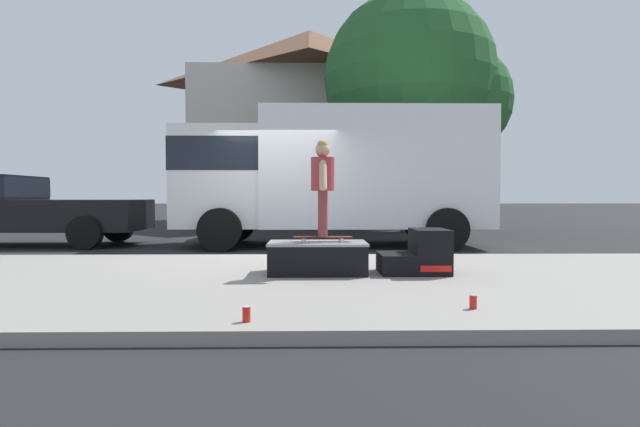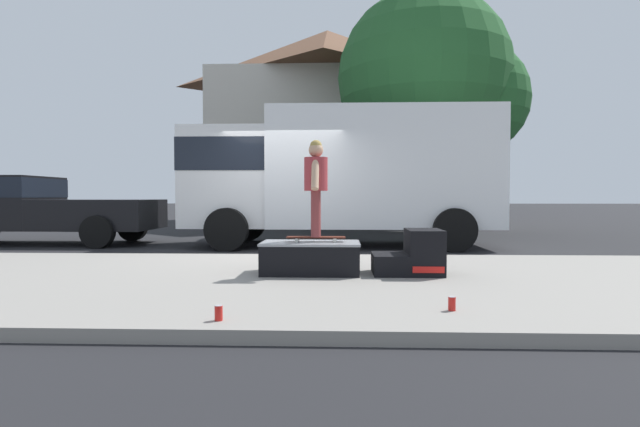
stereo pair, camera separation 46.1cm
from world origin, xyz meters
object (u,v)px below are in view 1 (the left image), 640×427
(skater_kid, at_px, (323,180))
(soda_can, at_px, (246,314))
(skateboard, at_px, (323,238))
(street_tree_main, at_px, (419,84))
(skate_box, at_px, (317,257))
(pickup_truck_black, at_px, (10,207))
(soda_can_b, at_px, (473,302))
(kicker_ramp, at_px, (419,255))
(box_truck, at_px, (331,172))

(skater_kid, bearing_deg, soda_can, -104.75)
(skateboard, xyz_separation_m, skater_kid, (0.00, -0.00, 0.76))
(street_tree_main, bearing_deg, soda_can, -108.43)
(skate_box, height_order, skateboard, skateboard)
(skateboard, xyz_separation_m, street_tree_main, (3.30, 9.36, 4.12))
(skate_box, height_order, skater_kid, skater_kid)
(skateboard, distance_m, soda_can, 2.69)
(skater_kid, height_order, pickup_truck_black, skater_kid)
(skater_kid, bearing_deg, soda_can_b, -58.48)
(kicker_ramp, distance_m, box_truck, 5.15)
(skater_kid, xyz_separation_m, box_truck, (0.29, 4.84, 0.35))
(skateboard, height_order, pickup_truck_black, pickup_truck_black)
(skate_box, relative_size, kicker_ramp, 1.44)
(skate_box, height_order, soda_can_b, skate_box)
(box_truck, height_order, street_tree_main, street_tree_main)
(soda_can, relative_size, pickup_truck_black, 0.02)
(soda_can, distance_m, street_tree_main, 13.36)
(skater_kid, bearing_deg, pickup_truck_black, 144.72)
(soda_can_b, relative_size, pickup_truck_black, 0.02)
(soda_can_b, bearing_deg, skate_box, 123.23)
(soda_can_b, relative_size, box_truck, 0.02)
(kicker_ramp, bearing_deg, pickup_truck_black, 148.90)
(skater_kid, bearing_deg, kicker_ramp, -1.44)
(kicker_ramp, bearing_deg, skater_kid, 178.56)
(soda_can, relative_size, soda_can_b, 1.00)
(skateboard, bearing_deg, box_truck, 86.56)
(kicker_ramp, bearing_deg, soda_can_b, -89.14)
(skate_box, relative_size, soda_can_b, 10.25)
(skateboard, height_order, soda_can, skateboard)
(street_tree_main, bearing_deg, skate_box, -109.72)
(skater_kid, height_order, soda_can_b, skater_kid)
(skateboard, distance_m, skater_kid, 0.76)
(skater_kid, relative_size, soda_can, 10.13)
(box_truck, bearing_deg, street_tree_main, 56.34)
(skater_kid, xyz_separation_m, street_tree_main, (3.30, 9.36, 3.36))
(pickup_truck_black, bearing_deg, street_tree_main, 22.63)
(kicker_ramp, height_order, skater_kid, skater_kid)
(pickup_truck_black, bearing_deg, box_truck, -1.40)
(skateboard, bearing_deg, soda_can, -104.75)
(kicker_ramp, height_order, pickup_truck_black, pickup_truck_black)
(soda_can_b, bearing_deg, pickup_truck_black, 139.58)
(skate_box, xyz_separation_m, soda_can_b, (1.38, -2.11, -0.16))
(skater_kid, distance_m, soda_can_b, 2.77)
(skater_kid, xyz_separation_m, soda_can_b, (1.31, -2.14, -1.17))
(soda_can_b, xyz_separation_m, street_tree_main, (1.98, 11.50, 4.53))
(kicker_ramp, bearing_deg, skateboard, 178.56)
(skate_box, relative_size, box_truck, 0.19)
(skater_kid, relative_size, soda_can_b, 10.13)
(street_tree_main, bearing_deg, kicker_ramp, -102.12)
(skateboard, relative_size, street_tree_main, 0.10)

